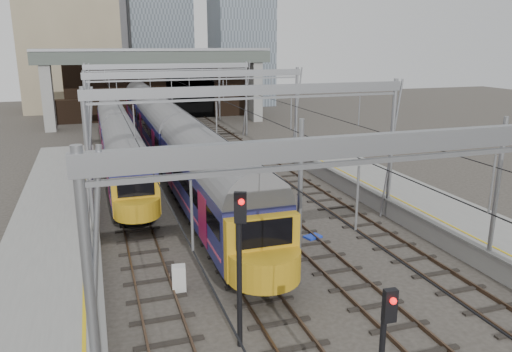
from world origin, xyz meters
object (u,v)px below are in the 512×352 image
object	(u,v)px
train_main	(152,115)
relay_cabinet	(179,278)
signal_near_left	(240,253)
signal_near_centre	(384,349)
train_second	(119,141)

from	to	relation	value
train_main	relay_cabinet	distance (m)	33.63
train_main	relay_cabinet	xyz separation A→B (m)	(-3.01, -33.43, -2.09)
signal_near_left	relay_cabinet	xyz separation A→B (m)	(-1.28, 4.55, -2.84)
signal_near_left	signal_near_centre	bearing A→B (deg)	-48.24
relay_cabinet	signal_near_centre	bearing A→B (deg)	-62.80
train_main	signal_near_left	world-z (taller)	signal_near_left
signal_near_centre	relay_cabinet	world-z (taller)	signal_near_centre
signal_near_centre	relay_cabinet	distance (m)	10.59
signal_near_left	signal_near_centre	xyz separation A→B (m)	(2.02, -5.24, -0.54)
train_second	signal_near_left	world-z (taller)	signal_near_left
train_main	signal_near_centre	distance (m)	43.23
train_second	relay_cabinet	bearing A→B (deg)	-87.42
train_second	relay_cabinet	distance (m)	21.95
signal_near_left	relay_cabinet	bearing A→B (deg)	126.35
train_second	signal_near_centre	size ratio (longest dim) A/B	6.69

